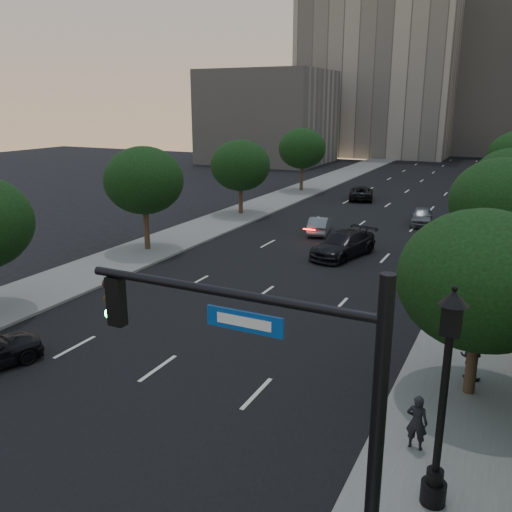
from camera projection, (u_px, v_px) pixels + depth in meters
The scene contains 22 objects.
ground at pixel (53, 444), 15.34m from camera, with size 160.00×160.00×0.00m, color black.
road_surface at pixel (354, 229), 41.22m from camera, with size 16.00×140.00×0.02m, color black.
sidewalk_right at pixel (501, 243), 36.84m from camera, with size 4.50×140.00×0.15m, color slate.
sidewalk_left at pixel (236, 216), 45.56m from camera, with size 4.50×140.00×0.15m, color slate.
office_block_left at pixel (381, 63), 96.25m from camera, with size 26.00×20.00×32.00m, color gray.
office_block_mid at pixel (505, 81), 97.20m from camera, with size 22.00×18.00×26.00m, color gray.
office_block_filler at pixel (268, 117), 84.85m from camera, with size 18.00×16.00×14.00m, color gray.
tree_right_a at pixel (482, 280), 16.76m from camera, with size 5.20×5.20×6.24m.
tree_right_b at pixel (503, 202), 26.98m from camera, with size 5.20×5.20×6.74m.
tree_right_c at pixel (511, 180), 38.32m from camera, with size 5.20×5.20×6.24m.
tree_left_b at pixel (144, 180), 33.99m from camera, with size 5.00×5.00×6.71m.
tree_left_c at pixel (240, 165), 45.31m from camera, with size 5.00×5.00×6.34m.
tree_left_d at pixel (302, 148), 57.28m from camera, with size 5.00×5.00×6.71m.
traffic_signal_mast at pixel (309, 455), 9.02m from camera, with size 5.68×0.56×7.00m.
street_lamp at pixel (442, 410), 12.22m from camera, with size 0.64×0.64×5.62m.
sedan_mid_left at pixel (319, 225), 39.64m from camera, with size 1.35×3.87×1.27m, color slate.
sedan_far_left at pixel (361, 193), 53.48m from camera, with size 2.23×4.83×1.34m, color black.
sedan_near_right at pixel (343, 244), 33.72m from camera, with size 2.18×5.37×1.56m, color black.
sedan_far_right at pixel (422, 216), 42.46m from camera, with size 1.62×4.03×1.37m, color slate.
pedestrian_a at pixel (417, 422), 14.72m from camera, with size 0.58×0.38×1.59m, color black.
pedestrian_b at pixel (471, 357), 18.51m from camera, with size 0.75×0.58×1.54m, color black.
pedestrian_c at pixel (491, 320), 21.62m from camera, with size 0.93×0.39×1.58m, color black.
Camera 1 is at (11.05, -9.37, 9.34)m, focal length 38.00 mm.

